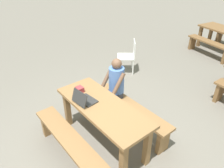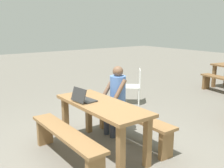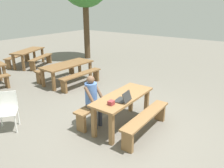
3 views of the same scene
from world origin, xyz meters
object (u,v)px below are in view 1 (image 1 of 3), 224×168
person_seated (115,85)px  plastic_chair (129,55)px  small_pouch (80,89)px  laptop (84,99)px  picnic_table_front (103,112)px

person_seated → plastic_chair: size_ratio=1.43×
small_pouch → laptop: bearing=-19.7°
picnic_table_front → plastic_chair: plastic_chair is taller
picnic_table_front → laptop: (-0.24, -0.17, 0.19)m
laptop → plastic_chair: (-1.38, 2.26, -0.36)m
laptop → person_seated: bearing=-84.0°
picnic_table_front → plastic_chair: (-1.62, 2.08, -0.17)m
picnic_table_front → laptop: size_ratio=4.99×
person_seated → plastic_chair: (-1.23, 1.52, -0.25)m
picnic_table_front → laptop: 0.35m
picnic_table_front → small_pouch: 0.58m
small_pouch → plastic_chair: plastic_chair is taller
picnic_table_front → small_pouch: bearing=-173.2°
picnic_table_front → plastic_chair: size_ratio=1.99×
person_seated → plastic_chair: bearing=129.1°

